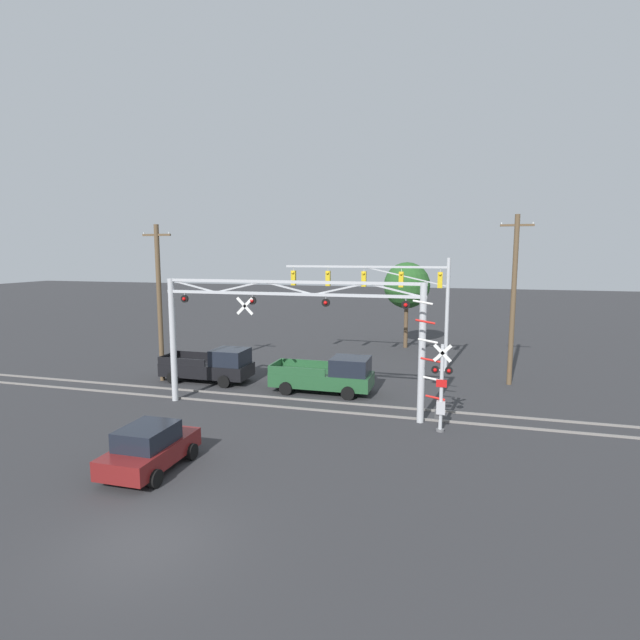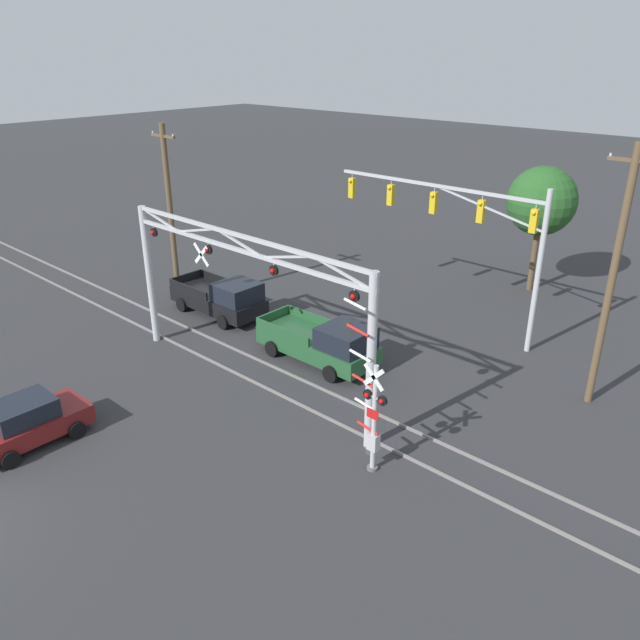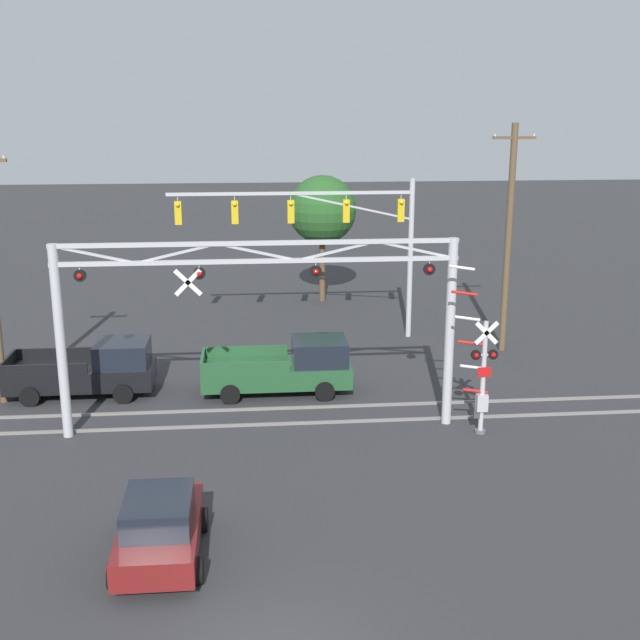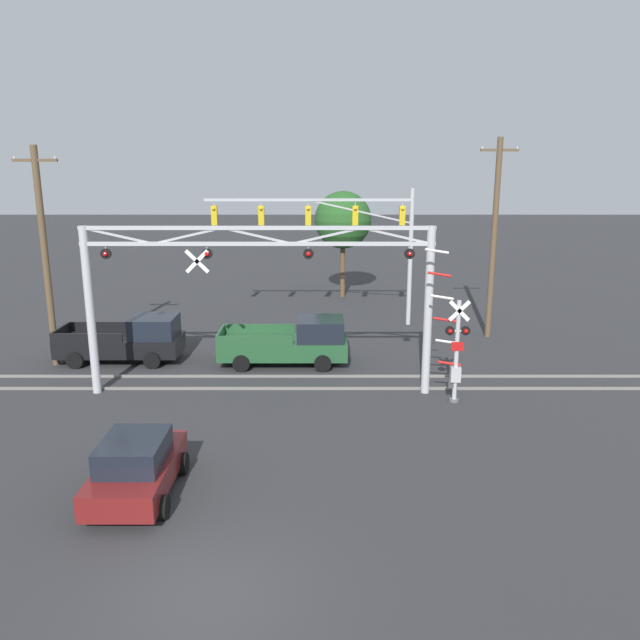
% 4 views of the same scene
% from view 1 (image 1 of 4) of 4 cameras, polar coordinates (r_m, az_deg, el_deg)
% --- Properties ---
extents(ground_plane, '(200.00, 200.00, 0.00)m').
position_cam_1_polar(ground_plane, '(15.03, -19.37, -22.98)').
color(ground_plane, '#303033').
extents(rail_track_near, '(80.00, 0.08, 0.10)m').
position_cam_1_polar(rail_track_near, '(24.76, -3.31, -9.97)').
color(rail_track_near, gray).
rests_on(rail_track_near, ground_plane).
extents(rail_track_far, '(80.00, 0.08, 0.10)m').
position_cam_1_polar(rail_track_far, '(26.06, -2.28, -9.06)').
color(rail_track_far, gray).
rests_on(rail_track_far, ground_plane).
extents(crossing_gantry, '(12.75, 0.31, 6.28)m').
position_cam_1_polar(crossing_gantry, '(23.58, -3.64, -0.78)').
color(crossing_gantry, '#B7BABF').
rests_on(crossing_gantry, ground_plane).
extents(crossing_signal_mast, '(1.72, 0.35, 5.61)m').
position_cam_1_polar(crossing_signal_mast, '(21.82, 13.47, -7.41)').
color(crossing_signal_mast, '#B7BABF').
rests_on(crossing_signal_mast, ground_plane).
extents(traffic_signal_span, '(10.91, 0.39, 7.24)m').
position_cam_1_polar(traffic_signal_span, '(32.81, 8.74, 3.42)').
color(traffic_signal_span, '#B7BABF').
rests_on(traffic_signal_span, ground_plane).
extents(pickup_truck_lead, '(5.49, 2.35, 2.01)m').
position_cam_1_polar(pickup_truck_lead, '(27.21, 0.98, -6.36)').
color(pickup_truck_lead, '#23512D').
rests_on(pickup_truck_lead, ground_plane).
extents(pickup_truck_following, '(5.27, 2.35, 2.01)m').
position_cam_1_polar(pickup_truck_following, '(30.14, -12.19, -5.14)').
color(pickup_truck_following, black).
rests_on(pickup_truck_following, ground_plane).
extents(sedan_waiting, '(2.09, 3.81, 1.63)m').
position_cam_1_polar(sedan_waiting, '(18.90, -18.88, -13.66)').
color(sedan_waiting, maroon).
rests_on(sedan_waiting, ground_plane).
extents(utility_pole_left, '(1.80, 0.28, 9.17)m').
position_cam_1_polar(utility_pole_left, '(30.66, -17.88, 2.04)').
color(utility_pole_left, brown).
rests_on(utility_pole_left, ground_plane).
extents(utility_pole_right, '(1.80, 0.28, 9.68)m').
position_cam_1_polar(utility_pole_right, '(30.26, 21.23, 2.30)').
color(utility_pole_right, brown).
rests_on(utility_pole_right, ground_plane).
extents(background_tree_beyond_span, '(3.64, 3.64, 6.82)m').
position_cam_1_polar(background_tree_beyond_span, '(40.10, 9.89, 3.90)').
color(background_tree_beyond_span, brown).
rests_on(background_tree_beyond_span, ground_plane).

